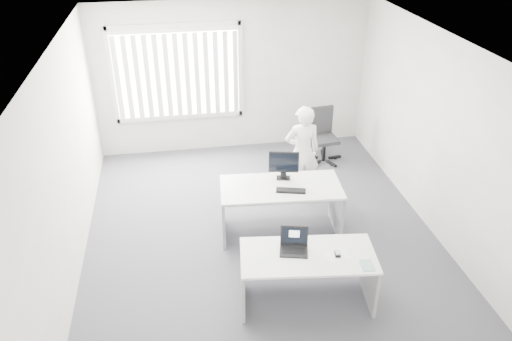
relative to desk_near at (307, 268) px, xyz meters
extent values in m
plane|color=#505057|center=(-0.29, 1.36, -0.52)|extent=(6.00, 6.00, 0.00)
cube|color=silver|center=(-0.29, 4.36, 0.88)|extent=(5.00, 0.02, 2.80)
cube|color=silver|center=(-0.29, -1.64, 0.88)|extent=(5.00, 0.02, 2.80)
cube|color=silver|center=(-2.79, 1.36, 0.88)|extent=(0.02, 6.00, 2.80)
cube|color=silver|center=(2.21, 1.36, 0.88)|extent=(0.02, 6.00, 2.80)
cube|color=white|center=(-0.29, 1.36, 2.28)|extent=(5.00, 6.00, 0.02)
cube|color=silver|center=(-1.29, 4.32, 1.03)|extent=(2.32, 0.06, 1.76)
cube|color=silver|center=(0.00, 0.00, 0.19)|extent=(1.65, 0.92, 0.03)
cube|color=#9C9C9E|center=(-0.76, 0.09, -0.17)|extent=(0.12, 0.68, 0.69)
cube|color=#9C9C9E|center=(0.76, -0.09, -0.17)|extent=(0.12, 0.68, 0.69)
cube|color=silver|center=(-0.01, 1.46, 0.24)|extent=(1.76, 0.93, 0.03)
cube|color=#9C9C9E|center=(-0.83, 1.52, -0.15)|extent=(0.10, 0.73, 0.74)
cube|color=#9C9C9E|center=(0.82, 1.39, -0.15)|extent=(0.10, 0.73, 0.74)
cylinder|color=black|center=(1.26, 3.46, -0.48)|extent=(0.63, 0.63, 0.08)
cylinder|color=black|center=(1.26, 3.46, -0.30)|extent=(0.07, 0.07, 0.44)
cube|color=black|center=(1.26, 3.46, -0.08)|extent=(0.48, 0.48, 0.07)
cube|color=black|center=(1.23, 3.66, 0.22)|extent=(0.42, 0.10, 0.52)
imported|color=silver|center=(0.55, 2.41, 0.26)|extent=(0.57, 0.37, 1.56)
cube|color=white|center=(0.33, -0.07, 0.20)|extent=(0.29, 0.22, 0.00)
cube|color=white|center=(0.60, -0.30, 0.21)|extent=(0.16, 0.21, 0.01)
cube|color=black|center=(0.10, 1.30, 0.27)|extent=(0.43, 0.24, 0.02)
camera|label=1|loc=(-1.37, -4.38, 3.91)|focal=35.00mm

